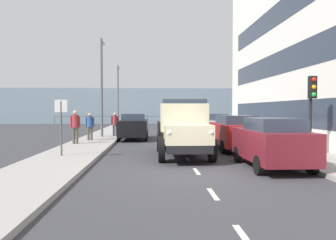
# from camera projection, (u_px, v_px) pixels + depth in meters

# --- Properties ---
(ground_plane) EXTENTS (80.00, 80.00, 0.00)m
(ground_plane) POSITION_uv_depth(u_px,v_px,m) (173.00, 139.00, 22.15)
(ground_plane) COLOR #38383D
(sidewalk_left) EXTENTS (2.59, 43.22, 0.15)m
(sidewalk_left) POSITION_uv_depth(u_px,v_px,m) (245.00, 138.00, 22.39)
(sidewalk_left) COLOR #9E9993
(sidewalk_left) RESTS_ON ground_plane
(sidewalk_right) EXTENTS (2.59, 43.22, 0.15)m
(sidewalk_right) POSITION_uv_depth(u_px,v_px,m) (100.00, 138.00, 21.90)
(sidewalk_right) COLOR #9E9993
(sidewalk_right) RESTS_ON ground_plane
(road_centreline_markings) EXTENTS (0.12, 38.62, 0.01)m
(road_centreline_markings) POSITION_uv_depth(u_px,v_px,m) (174.00, 140.00, 21.21)
(road_centreline_markings) COLOR silver
(road_centreline_markings) RESTS_ON ground_plane
(sea_horizon) EXTENTS (80.00, 0.80, 5.00)m
(sea_horizon) POSITION_uv_depth(u_px,v_px,m) (162.00, 106.00, 46.64)
(sea_horizon) COLOR gray
(sea_horizon) RESTS_ON ground_plane
(seawall_railing) EXTENTS (28.08, 0.08, 1.20)m
(seawall_railing) POSITION_uv_depth(u_px,v_px,m) (163.00, 118.00, 43.09)
(seawall_railing) COLOR #4C5156
(seawall_railing) RESTS_ON ground_plane
(truck_vintage_cream) EXTENTS (2.17, 5.64, 2.43)m
(truck_vintage_cream) POSITION_uv_depth(u_px,v_px,m) (184.00, 129.00, 13.76)
(truck_vintage_cream) COLOR black
(truck_vintage_cream) RESTS_ON ground_plane
(car_maroon_kerbside_near) EXTENTS (1.86, 3.96, 1.72)m
(car_maroon_kerbside_near) POSITION_uv_depth(u_px,v_px,m) (271.00, 142.00, 11.26)
(car_maroon_kerbside_near) COLOR maroon
(car_maroon_kerbside_near) RESTS_ON ground_plane
(car_red_kerbside_1) EXTENTS (1.91, 4.56, 1.72)m
(car_red_kerbside_1) POSITION_uv_depth(u_px,v_px,m) (235.00, 132.00, 16.29)
(car_red_kerbside_1) COLOR #B21E1E
(car_red_kerbside_1) RESTS_ON ground_plane
(car_white_kerbside_2) EXTENTS (1.93, 3.98, 1.72)m
(car_white_kerbside_2) POSITION_uv_depth(u_px,v_px,m) (213.00, 126.00, 22.05)
(car_white_kerbside_2) COLOR white
(car_white_kerbside_2) RESTS_ON ground_plane
(car_black_oppositeside_0) EXTENTS (1.88, 4.37, 1.72)m
(car_black_oppositeside_0) POSITION_uv_depth(u_px,v_px,m) (134.00, 126.00, 21.91)
(car_black_oppositeside_0) COLOR black
(car_black_oppositeside_0) RESTS_ON ground_plane
(pedestrian_couple_a) EXTENTS (0.53, 0.34, 1.81)m
(pedestrian_couple_a) POSITION_uv_depth(u_px,v_px,m) (75.00, 124.00, 17.80)
(pedestrian_couple_a) COLOR #4C473D
(pedestrian_couple_a) RESTS_ON sidewalk_right
(pedestrian_by_lamp) EXTENTS (0.53, 0.34, 1.65)m
(pedestrian_by_lamp) POSITION_uv_depth(u_px,v_px,m) (90.00, 124.00, 19.80)
(pedestrian_by_lamp) COLOR #4C473D
(pedestrian_by_lamp) RESTS_ON sidewalk_right
(pedestrian_with_bag) EXTENTS (0.53, 0.34, 1.64)m
(pedestrian_with_bag) POSITION_uv_depth(u_px,v_px,m) (115.00, 122.00, 23.04)
(pedestrian_with_bag) COLOR #383342
(pedestrian_with_bag) RESTS_ON sidewalk_right
(traffic_light_near) EXTENTS (0.28, 0.41, 3.20)m
(traffic_light_near) POSITION_uv_depth(u_px,v_px,m) (312.00, 98.00, 13.24)
(traffic_light_near) COLOR black
(traffic_light_near) RESTS_ON sidewalk_left
(lamp_post_promenade) EXTENTS (0.32, 1.14, 6.72)m
(lamp_post_promenade) POSITION_uv_depth(u_px,v_px,m) (102.00, 79.00, 22.62)
(lamp_post_promenade) COLOR #59595B
(lamp_post_promenade) RESTS_ON sidewalk_right
(lamp_post_far) EXTENTS (0.32, 1.14, 6.40)m
(lamp_post_far) POSITION_uv_depth(u_px,v_px,m) (118.00, 90.00, 33.78)
(lamp_post_far) COLOR #59595B
(lamp_post_far) RESTS_ON sidewalk_right
(street_sign) EXTENTS (0.50, 0.07, 2.25)m
(street_sign) POSITION_uv_depth(u_px,v_px,m) (61.00, 118.00, 13.18)
(street_sign) COLOR #4C4C4C
(street_sign) RESTS_ON sidewalk_right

